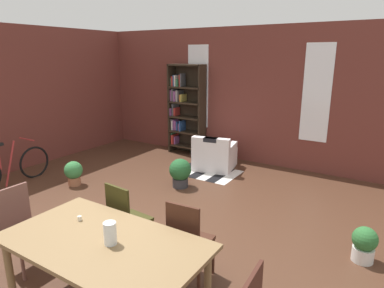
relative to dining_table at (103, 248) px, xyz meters
name	(u,v)px	position (x,y,z in m)	size (l,w,h in m)	color
ground_plane	(135,237)	(-0.67, 1.14, -0.67)	(10.25, 10.25, 0.00)	#4C2E1F
back_wall_brick	(253,96)	(-0.67, 5.15, 0.83)	(8.86, 0.12, 2.99)	brown
window_pane_0	(198,87)	(-2.05, 5.08, 0.98)	(0.55, 0.02, 1.94)	white
window_pane_1	(317,93)	(0.70, 5.08, 0.98)	(0.55, 0.02, 1.94)	white
dining_table	(103,248)	(0.00, 0.00, 0.00)	(1.93, 1.06, 0.74)	olive
vase_on_table	(110,233)	(0.10, 0.00, 0.18)	(0.12, 0.12, 0.21)	silver
tealight_candle_0	(80,218)	(-0.49, 0.14, 0.10)	(0.04, 0.04, 0.05)	silver
dining_chair_far_right	(188,239)	(0.44, 0.76, -0.16)	(0.43, 0.43, 0.95)	#3F2116
dining_chair_far_left	(126,218)	(-0.44, 0.76, -0.16)	(0.43, 0.43, 0.95)	#333111
dining_chair_head_left	(21,225)	(-1.34, 0.00, -0.16)	(0.40, 0.40, 0.95)	brown
bookshelf_tall	(184,108)	(-2.32, 4.89, 0.45)	(0.91, 0.33, 2.18)	#2D2319
armchair_white	(214,156)	(-1.10, 4.19, -0.39)	(0.94, 0.94, 0.75)	white
bicycle_second	(10,168)	(-3.90, 1.33, -0.35)	(0.44, 1.64, 0.88)	black
potted_plant_by_shelf	(180,172)	(-1.14, 2.94, -0.38)	(0.41, 0.41, 0.54)	#333338
potted_plant_corner	(364,244)	(2.00, 2.18, -0.44)	(0.29, 0.29, 0.44)	silver
potted_plant_window	(74,172)	(-2.89, 1.95, -0.41)	(0.34, 0.34, 0.46)	#9E6042
striped_rug	(207,172)	(-1.11, 3.90, -0.67)	(1.27, 0.93, 0.01)	black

